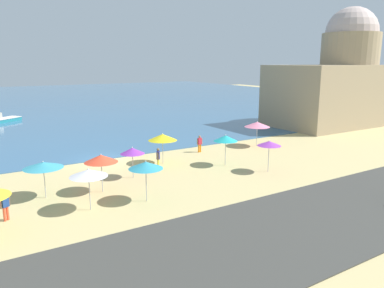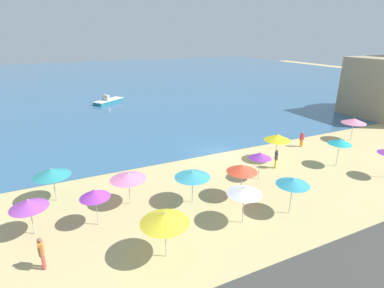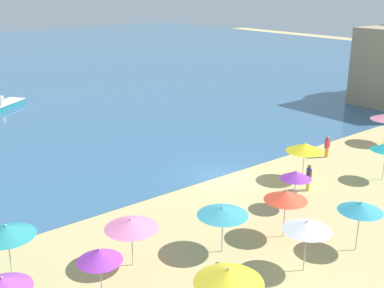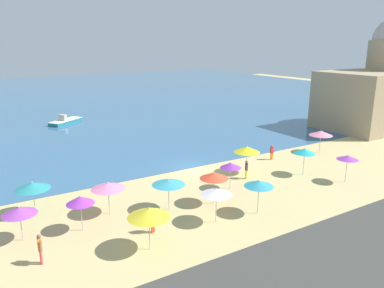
# 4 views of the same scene
# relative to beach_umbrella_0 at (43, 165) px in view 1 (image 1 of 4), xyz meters

# --- Properties ---
(ground_plane) EXTENTS (160.00, 160.00, 0.00)m
(ground_plane) POSITION_rel_beach_umbrella_0_xyz_m (5.98, 6.93, -2.08)
(ground_plane) COLOR tan
(sea) EXTENTS (150.00, 110.00, 0.05)m
(sea) POSITION_rel_beach_umbrella_0_xyz_m (5.98, 61.93, -2.06)
(sea) COLOR #376389
(sea) RESTS_ON ground_plane
(coastal_road) EXTENTS (80.00, 8.00, 0.06)m
(coastal_road) POSITION_rel_beach_umbrella_0_xyz_m (5.98, -11.07, -2.05)
(coastal_road) COLOR #3B3B36
(coastal_road) RESTS_ON ground_plane
(beach_umbrella_0) EXTENTS (2.38, 2.38, 2.34)m
(beach_umbrella_0) POSITION_rel_beach_umbrella_0_xyz_m (0.00, 0.00, 0.00)
(beach_umbrella_0) COLOR #B2B2B7
(beach_umbrella_0) RESTS_ON ground_plane
(beach_umbrella_1) EXTENTS (2.11, 2.11, 2.45)m
(beach_umbrella_1) POSITION_rel_beach_umbrella_0_xyz_m (1.75, -3.40, 0.10)
(beach_umbrella_1) COLOR #B2B2B7
(beach_umbrella_1) RESTS_ON ground_plane
(beach_umbrella_2) EXTENTS (1.93, 1.93, 2.53)m
(beach_umbrella_2) POSITION_rel_beach_umbrella_0_xyz_m (13.87, 0.10, 0.15)
(beach_umbrella_2) COLOR #B2B2B7
(beach_umbrella_2) RESTS_ON ground_plane
(beach_umbrella_3) EXTENTS (2.06, 2.06, 2.52)m
(beach_umbrella_3) POSITION_rel_beach_umbrella_0_xyz_m (5.03, -3.83, 0.15)
(beach_umbrella_3) COLOR #B2B2B7
(beach_umbrella_3) RESTS_ON ground_plane
(beach_umbrella_4) EXTENTS (2.36, 2.36, 2.53)m
(beach_umbrella_4) POSITION_rel_beach_umbrella_0_xyz_m (9.86, 3.29, 0.12)
(beach_umbrella_4) COLOR #B2B2B7
(beach_umbrella_4) RESTS_ON ground_plane
(beach_umbrella_6) EXTENTS (2.12, 2.12, 2.53)m
(beach_umbrella_6) POSITION_rel_beach_umbrella_0_xyz_m (3.32, -0.84, 0.14)
(beach_umbrella_6) COLOR #B2B2B7
(beach_umbrella_6) RESTS_ON ground_plane
(beach_umbrella_7) EXTENTS (1.74, 1.74, 2.29)m
(beach_umbrella_7) POSITION_rel_beach_umbrella_0_xyz_m (6.21, 0.93, -0.09)
(beach_umbrella_7) COLOR #B2B2B7
(beach_umbrella_7) RESTS_ON ground_plane
(beach_umbrella_8) EXTENTS (1.80, 1.80, 2.46)m
(beach_umbrella_8) POSITION_rel_beach_umbrella_0_xyz_m (15.53, -3.12, 0.12)
(beach_umbrella_8) COLOR #B2B2B7
(beach_umbrella_8) RESTS_ON ground_plane
(beach_umbrella_13) EXTENTS (2.49, 2.49, 2.51)m
(beach_umbrella_13) POSITION_rel_beach_umbrella_0_xyz_m (20.76, 4.10, 0.10)
(beach_umbrella_13) COLOR #B2B2B7
(beach_umbrella_13) RESTS_ON ground_plane
(bather_1) EXTENTS (0.39, 0.49, 1.67)m
(bather_1) POSITION_rel_beach_umbrella_0_xyz_m (8.79, 2.00, -1.15)
(bather_1) COLOR gold
(bather_1) RESTS_ON ground_plane
(bather_2) EXTENTS (0.57, 0.23, 1.58)m
(bather_2) POSITION_rel_beach_umbrella_0_xyz_m (14.56, 4.95, -1.20)
(bather_2) COLOR orange
(bather_2) RESTS_ON ground_plane
(bather_3) EXTENTS (0.51, 0.37, 1.61)m
(bather_3) POSITION_rel_beach_umbrella_0_xyz_m (-2.46, -2.48, -1.19)
(bather_3) COLOR #F15334
(bather_3) RESTS_ON ground_plane
(skiff_nearshore) EXTENTS (5.53, 4.68, 1.41)m
(skiff_nearshore) POSITION_rel_beach_umbrella_0_xyz_m (0.82, 33.86, -1.69)
(skiff_nearshore) COLOR teal
(skiff_nearshore) RESTS_ON sea
(harbor_fortress) EXTENTS (15.04, 9.68, 15.25)m
(harbor_fortress) POSITION_rel_beach_umbrella_0_xyz_m (38.74, 8.95, 3.67)
(harbor_fortress) COLOR tan
(harbor_fortress) RESTS_ON ground_plane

